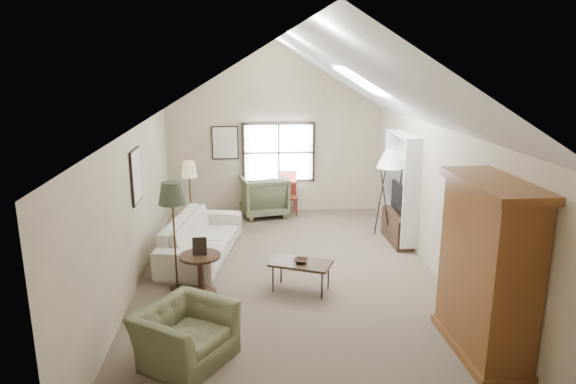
{
  "coord_description": "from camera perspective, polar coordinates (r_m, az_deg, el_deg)",
  "views": [
    {
      "loc": [
        -0.75,
        -7.96,
        3.55
      ],
      "look_at": [
        0.0,
        0.4,
        1.4
      ],
      "focal_mm": 32.0,
      "sensor_mm": 36.0,
      "label": 1
    }
  ],
  "objects": [
    {
      "name": "room_shell",
      "position": [
        8.0,
        0.26,
        11.91
      ],
      "size": [
        5.01,
        8.01,
        4.0
      ],
      "color": "brown",
      "rests_on": "ground"
    },
    {
      "name": "tv_panel",
      "position": [
        10.38,
        12.25,
        -0.64
      ],
      "size": [
        0.05,
        0.9,
        0.55
      ],
      "primitive_type": "cube",
      "color": "black",
      "rests_on": "media_console"
    },
    {
      "name": "tan_lamp",
      "position": [
        10.73,
        -10.8,
        -0.7
      ],
      "size": [
        0.38,
        0.38,
        1.61
      ],
      "primitive_type": null,
      "rotation": [
        0.0,
        0.0,
        -0.19
      ],
      "color": "tan",
      "rests_on": "ground"
    },
    {
      "name": "window",
      "position": [
        12.13,
        -1.04,
        4.4
      ],
      "size": [
        1.72,
        0.08,
        1.42
      ],
      "primitive_type": "cube",
      "color": "black",
      "rests_on": "room_shell"
    },
    {
      "name": "dark_lamp",
      "position": [
        8.23,
        -12.51,
        -4.78
      ],
      "size": [
        0.51,
        0.51,
        1.8
      ],
      "primitive_type": null,
      "rotation": [
        0.0,
        0.0,
        -0.19
      ],
      "color": "#272C1F",
      "rests_on": "ground"
    },
    {
      "name": "wall_art",
      "position": [
        10.13,
        -11.48,
        3.72
      ],
      "size": [
        1.97,
        3.71,
        0.88
      ],
      "color": "black",
      "rests_on": "room_shell"
    },
    {
      "name": "side_chair",
      "position": [
        12.1,
        0.09,
        -0.18
      ],
      "size": [
        0.4,
        0.4,
        1.02
      ],
      "primitive_type": "cube",
      "rotation": [
        0.0,
        0.0,
        0.01
      ],
      "color": "maroon",
      "rests_on": "ground"
    },
    {
      "name": "coffee_table",
      "position": [
        8.23,
        1.43,
        -9.35
      ],
      "size": [
        1.07,
        0.86,
        0.48
      ],
      "primitive_type": "cube",
      "rotation": [
        0.0,
        0.0,
        -0.42
      ],
      "color": "#332514",
      "rests_on": "ground"
    },
    {
      "name": "sofa",
      "position": [
        9.69,
        -9.57,
        -4.97
      ],
      "size": [
        1.49,
        2.72,
        0.75
      ],
      "primitive_type": "imported",
      "rotation": [
        0.0,
        0.0,
        1.38
      ],
      "color": "beige",
      "rests_on": "ground"
    },
    {
      "name": "armoire",
      "position": [
        6.75,
        21.26,
        -7.96
      ],
      "size": [
        0.6,
        1.5,
        2.2
      ],
      "primitive_type": "cube",
      "color": "brown",
      "rests_on": "ground"
    },
    {
      "name": "skylight",
      "position": [
        9.1,
        8.08,
        12.15
      ],
      "size": [
        0.8,
        1.2,
        0.52
      ],
      "primitive_type": null,
      "color": "white",
      "rests_on": "room_shell"
    },
    {
      "name": "armchair_far",
      "position": [
        12.07,
        -2.72,
        -0.39
      ],
      "size": [
        1.2,
        1.22,
        0.96
      ],
      "primitive_type": "imported",
      "rotation": [
        0.0,
        0.0,
        3.33
      ],
      "color": "#575F42",
      "rests_on": "ground"
    },
    {
      "name": "side_table",
      "position": [
        8.21,
        -9.66,
        -8.99
      ],
      "size": [
        0.76,
        0.76,
        0.65
      ],
      "primitive_type": "cylinder",
      "rotation": [
        0.0,
        0.0,
        -0.19
      ],
      "color": "#321C14",
      "rests_on": "ground"
    },
    {
      "name": "armchair_near",
      "position": [
        6.54,
        -11.35,
        -15.3
      ],
      "size": [
        1.37,
        1.41,
        0.69
      ],
      "primitive_type": "imported",
      "rotation": [
        0.0,
        0.0,
        0.96
      ],
      "color": "#666B4B",
      "rests_on": "ground"
    },
    {
      "name": "tv_alcove",
      "position": [
        10.33,
        12.43,
        0.59
      ],
      "size": [
        0.32,
        1.3,
        2.1
      ],
      "primitive_type": "cube",
      "color": "white",
      "rests_on": "ground"
    },
    {
      "name": "bowl",
      "position": [
        8.13,
        1.44,
        -7.63
      ],
      "size": [
        0.3,
        0.3,
        0.06
      ],
      "primitive_type": "imported",
      "rotation": [
        0.0,
        0.0,
        -0.42
      ],
      "color": "#3B2218",
      "rests_on": "coffee_table"
    },
    {
      "name": "tripod_lamp",
      "position": [
        10.66,
        11.1,
        -0.11
      ],
      "size": [
        0.63,
        0.63,
        1.87
      ],
      "primitive_type": null,
      "rotation": [
        0.0,
        0.0,
        -0.19
      ],
      "color": "silver",
      "rests_on": "ground"
    },
    {
      "name": "media_console",
      "position": [
        10.55,
        12.07,
        -3.9
      ],
      "size": [
        0.34,
        1.18,
        0.6
      ],
      "primitive_type": "cube",
      "color": "#382316",
      "rests_on": "ground"
    }
  ]
}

